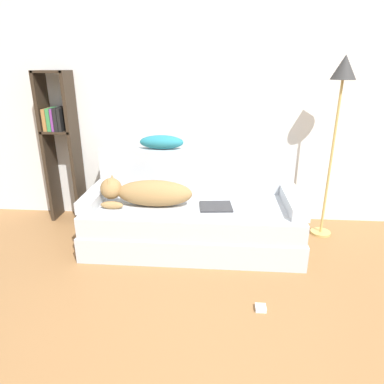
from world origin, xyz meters
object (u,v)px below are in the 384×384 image
object	(u,v)px
laptop	(216,206)
bookshelf	(60,139)
floor_lamp	(341,90)
throw_pillow	(162,142)
couch	(193,224)
power_adapter	(261,308)
dog	(146,192)

from	to	relation	value
laptop	bookshelf	size ratio (longest dim) A/B	0.20
floor_lamp	throw_pillow	bearing A→B (deg)	177.73
couch	laptop	world-z (taller)	laptop
power_adapter	bookshelf	bearing A→B (deg)	144.26
throw_pillow	floor_lamp	size ratio (longest dim) A/B	0.25
laptop	bookshelf	distance (m)	1.85
bookshelf	couch	bearing A→B (deg)	-19.75
throw_pillow	bookshelf	bearing A→B (deg)	172.88
power_adapter	throw_pillow	bearing A→B (deg)	124.50
bookshelf	floor_lamp	world-z (taller)	floor_lamp
bookshelf	floor_lamp	bearing A→B (deg)	-4.24
bookshelf	floor_lamp	xyz separation A→B (m)	(2.77, -0.21, 0.53)
laptop	power_adapter	world-z (taller)	laptop
couch	bookshelf	world-z (taller)	bookshelf
laptop	throw_pillow	world-z (taller)	throw_pillow
throw_pillow	power_adapter	world-z (taller)	throw_pillow
couch	throw_pillow	distance (m)	0.88
floor_lamp	laptop	bearing A→B (deg)	-159.95
dog	bookshelf	bearing A→B (deg)	149.81
dog	power_adapter	bearing A→B (deg)	-40.88
laptop	floor_lamp	bearing A→B (deg)	14.14
couch	power_adapter	xyz separation A→B (m)	(0.56, -0.93, -0.19)
throw_pillow	bookshelf	xyz separation A→B (m)	(-1.12, 0.14, -0.02)
laptop	couch	bearing A→B (deg)	154.12
throw_pillow	floor_lamp	bearing A→B (deg)	-2.27
laptop	bookshelf	xyz separation A→B (m)	(-1.68, 0.60, 0.47)
throw_pillow	floor_lamp	xyz separation A→B (m)	(1.65, -0.07, 0.52)
laptop	power_adapter	xyz separation A→B (m)	(0.34, -0.85, -0.42)
laptop	throw_pillow	xyz separation A→B (m)	(-0.56, 0.46, 0.49)
dog	laptop	xyz separation A→B (m)	(0.64, 0.00, -0.12)
couch	throw_pillow	world-z (taller)	throw_pillow
couch	throw_pillow	size ratio (longest dim) A/B	4.51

